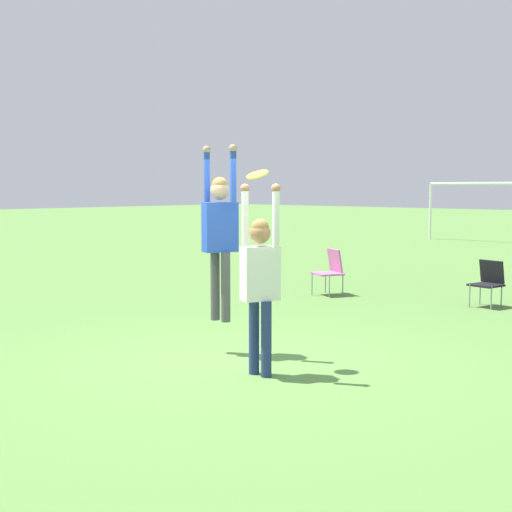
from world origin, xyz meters
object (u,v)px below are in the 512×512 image
Objects in this scene: person_jumping at (220,228)px; camping_chair_1 at (488,280)px; person_defending at (260,274)px; frisbee at (257,174)px; camping_chair_2 at (331,268)px.

camping_chair_1 is at bearing 13.05° from person_jumping.
person_jumping is 1.28m from person_defending.
person_defending is (1.10, -0.44, -0.47)m from person_jumping.
person_jumping is 8.41× the size of frisbee.
person_jumping reaches higher than frisbee.
frisbee reaches higher than camping_chair_2.
person_defending is at bearing -42.58° from frisbee.
person_jumping is 5.56m from camping_chair_2.
frisbee is (0.79, -0.15, 0.66)m from person_jumping.
camping_chair_2 reaches higher than camping_chair_1.
frisbee reaches higher than camping_chair_1.
person_jumping is at bearing 138.71° from camping_chair_2.
frisbee is 6.19m from camping_chair_2.
person_jumping reaches higher than person_defending.
person_defending is 2.39× the size of camping_chair_2.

